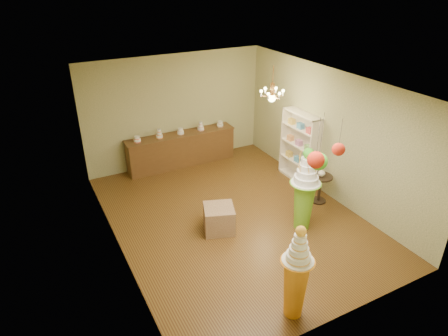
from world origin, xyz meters
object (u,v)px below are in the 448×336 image
round_table (320,185)px  pedestal_green (304,195)px  pedestal_orange (296,280)px  sideboard (181,149)px

round_table → pedestal_green: bearing=-147.1°
pedestal_green → pedestal_orange: 2.43m
pedestal_green → pedestal_orange: pedestal_green is taller
sideboard → round_table: size_ratio=4.50×
pedestal_green → sideboard: size_ratio=0.60×
pedestal_green → round_table: bearing=32.9°
pedestal_orange → sideboard: pedestal_orange is taller
sideboard → round_table: sideboard is taller
pedestal_green → sideboard: 4.13m
pedestal_green → round_table: 1.25m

